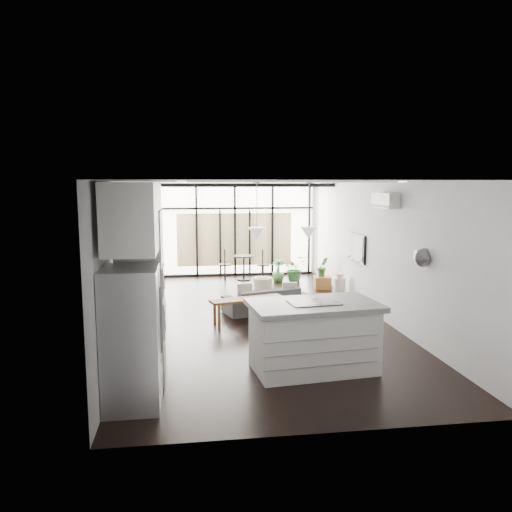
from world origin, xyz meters
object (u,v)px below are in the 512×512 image
object	(u,v)px
sofa	(265,295)
milk_can	(339,285)
pouf	(263,285)
tv	(356,248)
island	(313,336)
console_bench	(247,310)
fridge	(132,337)

from	to	relation	value
sofa	milk_can	distance (m)	2.31
pouf	tv	distance (m)	2.65
milk_can	tv	world-z (taller)	tv
island	milk_can	size ratio (longest dim) A/B	3.15
pouf	milk_can	bearing A→B (deg)	-23.68
pouf	milk_can	xyz separation A→B (m)	(1.79, -0.78, 0.10)
island	console_bench	bearing A→B (deg)	97.30
sofa	tv	world-z (taller)	tv
sofa	console_bench	xyz separation A→B (m)	(-0.50, -0.78, -0.11)
sofa	tv	xyz separation A→B (m)	(2.23, 0.55, 0.94)
sofa	console_bench	world-z (taller)	sofa
console_bench	milk_can	bearing A→B (deg)	22.64
island	pouf	bearing A→B (deg)	83.20
fridge	tv	world-z (taller)	fridge
island	sofa	distance (m)	3.55
sofa	pouf	size ratio (longest dim) A/B	3.74
sofa	tv	bearing A→B (deg)	177.85
console_bench	milk_can	world-z (taller)	milk_can
milk_can	pouf	bearing A→B (deg)	156.32
fridge	milk_can	size ratio (longest dim) A/B	2.93
console_bench	pouf	size ratio (longest dim) A/B	3.11
island	console_bench	distance (m)	2.86
console_bench	milk_can	distance (m)	3.15
island	sofa	bearing A→B (deg)	86.53
fridge	milk_can	bearing A→B (deg)	51.40
milk_can	island	bearing A→B (deg)	-111.80
sofa	milk_can	bearing A→B (deg)	-167.16
sofa	console_bench	bearing A→B (deg)	41.46
console_bench	tv	bearing A→B (deg)	11.70
island	milk_can	xyz separation A→B (m)	(1.86, 4.66, -0.22)
pouf	milk_can	world-z (taller)	milk_can
sofa	pouf	world-z (taller)	sofa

